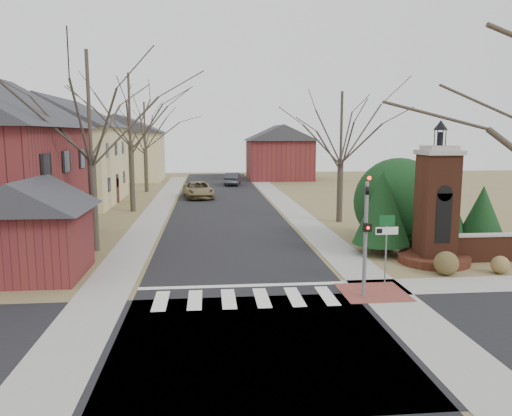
{
  "coord_description": "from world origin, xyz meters",
  "views": [
    {
      "loc": [
        -1.29,
        -16.4,
        5.88
      ],
      "look_at": [
        0.89,
        6.0,
        2.51
      ],
      "focal_mm": 35.0,
      "sensor_mm": 36.0,
      "label": 1
    }
  ],
  "objects": [
    {
      "name": "traffic_signal_pole",
      "position": [
        4.3,
        0.57,
        2.59
      ],
      "size": [
        0.28,
        0.41,
        4.5
      ],
      "color": "slate",
      "rests_on": "ground"
    },
    {
      "name": "evergreen_far",
      "position": [
        12.5,
        7.2,
        1.9
      ],
      "size": [
        2.4,
        2.4,
        3.3
      ],
      "color": "#473D33",
      "rests_on": "ground"
    },
    {
      "name": "bare_tree_0",
      "position": [
        -7.0,
        9.0,
        7.7
      ],
      "size": [
        8.05,
        8.05,
        11.15
      ],
      "color": "#473D33",
      "rests_on": "ground"
    },
    {
      "name": "pickup_truck",
      "position": [
        -2.16,
        29.58,
        0.75
      ],
      "size": [
        3.14,
        5.66,
        1.5
      ],
      "primitive_type": "imported",
      "rotation": [
        0.0,
        0.0,
        0.12
      ],
      "color": "olive",
      "rests_on": "ground"
    },
    {
      "name": "dry_shrub_right",
      "position": [
        11.0,
        3.0,
        0.38
      ],
      "size": [
        0.76,
        0.76,
        0.76
      ],
      "primitive_type": "sphere",
      "color": "olive",
      "rests_on": "ground"
    },
    {
      "name": "house_distant_right",
      "position": [
        7.99,
        47.99,
        3.65
      ],
      "size": [
        8.8,
        8.8,
        7.3
      ],
      "color": "maroon",
      "rests_on": "ground"
    },
    {
      "name": "sign_post",
      "position": [
        5.59,
        1.99,
        1.95
      ],
      "size": [
        0.9,
        0.07,
        2.75
      ],
      "color": "slate",
      "rests_on": "ground"
    },
    {
      "name": "ground",
      "position": [
        0.0,
        0.0,
        0.0
      ],
      "size": [
        120.0,
        120.0,
        0.0
      ],
      "primitive_type": "plane",
      "color": "brown",
      "rests_on": "ground"
    },
    {
      "name": "cross_street",
      "position": [
        0.0,
        -3.0,
        0.01
      ],
      "size": [
        120.0,
        8.0,
        0.01
      ],
      "primitive_type": "cube",
      "color": "black",
      "rests_on": "ground"
    },
    {
      "name": "distant_car",
      "position": [
        1.6,
        40.86,
        0.73
      ],
      "size": [
        2.23,
        4.62,
        1.46
      ],
      "primitive_type": "imported",
      "rotation": [
        0.0,
        0.0,
        2.98
      ],
      "color": "#313439",
      "rests_on": "ground"
    },
    {
      "name": "house_distant_left",
      "position": [
        -12.01,
        48.0,
        4.25
      ],
      "size": [
        10.8,
        8.8,
        8.53
      ],
      "color": "beige",
      "rests_on": "ground"
    },
    {
      "name": "garage_left",
      "position": [
        -8.52,
        4.49,
        2.24
      ],
      "size": [
        4.8,
        4.8,
        4.29
      ],
      "color": "maroon",
      "rests_on": "ground"
    },
    {
      "name": "dry_shrub_left",
      "position": [
        8.6,
        3.0,
        0.51
      ],
      "size": [
        1.01,
        1.01,
        1.01
      ],
      "primitive_type": "sphere",
      "color": "brown",
      "rests_on": "ground"
    },
    {
      "name": "crosswalk_zone",
      "position": [
        0.0,
        0.8,
        0.01
      ],
      "size": [
        8.0,
        2.2,
        0.02
      ],
      "primitive_type": "cube",
      "color": "silver",
      "rests_on": "ground"
    },
    {
      "name": "sidewalk_left",
      "position": [
        -5.2,
        22.0,
        0.01
      ],
      "size": [
        2.0,
        60.0,
        0.02
      ],
      "primitive_type": "cube",
      "color": "gray",
      "rests_on": "ground"
    },
    {
      "name": "main_street",
      "position": [
        0.0,
        22.0,
        0.01
      ],
      "size": [
        8.0,
        70.0,
        0.01
      ],
      "primitive_type": "cube",
      "color": "black",
      "rests_on": "ground"
    },
    {
      "name": "sidewalk_right_main",
      "position": [
        5.2,
        22.0,
        0.01
      ],
      "size": [
        2.0,
        60.0,
        0.02
      ],
      "primitive_type": "cube",
      "color": "gray",
      "rests_on": "ground"
    },
    {
      "name": "house_stucco_left",
      "position": [
        -13.5,
        27.0,
        4.59
      ],
      "size": [
        9.8,
        12.8,
        9.28
      ],
      "color": "beige",
      "rests_on": "ground"
    },
    {
      "name": "evergreen_mass",
      "position": [
        9.0,
        9.5,
        2.4
      ],
      "size": [
        4.8,
        4.8,
        4.8
      ],
      "primitive_type": "sphere",
      "color": "black",
      "rests_on": "ground"
    },
    {
      "name": "brick_gate_monument",
      "position": [
        9.0,
        4.99,
        2.17
      ],
      "size": [
        3.2,
        3.2,
        6.47
      ],
      "color": "#512618",
      "rests_on": "ground"
    },
    {
      "name": "curb_apron",
      "position": [
        4.8,
        1.0,
        0.01
      ],
      "size": [
        2.4,
        2.4,
        0.02
      ],
      "primitive_type": "cube",
      "color": "brown",
      "rests_on": "ground"
    },
    {
      "name": "evergreen_mid",
      "position": [
        10.5,
        8.2,
        2.6
      ],
      "size": [
        3.4,
        3.4,
        4.7
      ],
      "color": "#473D33",
      "rests_on": "ground"
    },
    {
      "name": "bare_tree_3",
      "position": [
        7.5,
        16.0,
        6.69
      ],
      "size": [
        7.0,
        7.0,
        9.7
      ],
      "color": "#473D33",
      "rests_on": "ground"
    },
    {
      "name": "bare_tree_2",
      "position": [
        -7.5,
        35.0,
        7.03
      ],
      "size": [
        7.35,
        7.35,
        10.19
      ],
      "color": "#473D33",
      "rests_on": "ground"
    },
    {
      "name": "stop_bar",
      "position": [
        0.0,
        2.3,
        0.01
      ],
      "size": [
        8.0,
        0.35,
        0.02
      ],
      "primitive_type": "cube",
      "color": "silver",
      "rests_on": "ground"
    },
    {
      "name": "evergreen_near",
      "position": [
        7.2,
        7.0,
        2.3
      ],
      "size": [
        2.8,
        2.8,
        4.1
      ],
      "color": "#473D33",
      "rests_on": "ground"
    },
    {
      "name": "bare_tree_1",
      "position": [
        -7.0,
        22.0,
        8.03
      ],
      "size": [
        8.4,
        8.4,
        11.64
      ],
      "color": "#473D33",
      "rests_on": "ground"
    }
  ]
}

